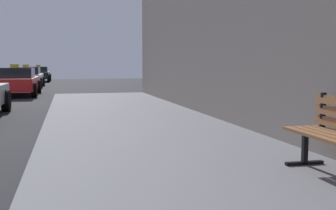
{
  "coord_description": "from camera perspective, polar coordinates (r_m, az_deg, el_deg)",
  "views": [
    {
      "loc": [
        2.5,
        -1.72,
        1.37
      ],
      "look_at": [
        3.8,
        3.33,
        0.85
      ],
      "focal_mm": 42.27,
      "sensor_mm": 36.0,
      "label": 1
    }
  ],
  "objects": [
    {
      "name": "car_red",
      "position": [
        19.42,
        -21.12,
        3.2
      ],
      "size": [
        2.02,
        4.49,
        1.43
      ],
      "color": "red",
      "rests_on": "ground_plane"
    },
    {
      "name": "car_black",
      "position": [
        35.53,
        -18.17,
        4.27
      ],
      "size": [
        1.96,
        4.18,
        1.43
      ],
      "color": "black",
      "rests_on": "ground_plane"
    },
    {
      "name": "car_white",
      "position": [
        26.55,
        -19.76,
        3.83
      ],
      "size": [
        2.06,
        4.45,
        1.43
      ],
      "color": "white",
      "rests_on": "ground_plane"
    }
  ]
}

